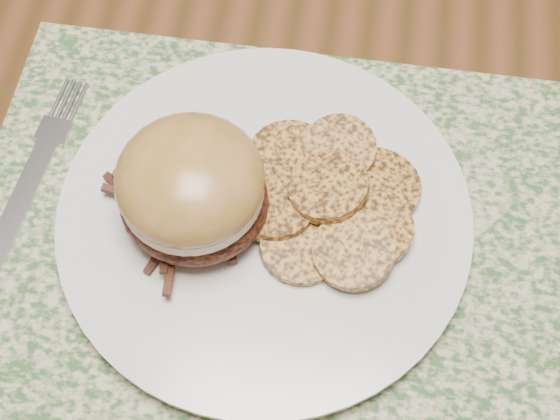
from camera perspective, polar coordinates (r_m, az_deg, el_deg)
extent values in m
plane|color=brown|center=(1.30, 10.22, -11.18)|extent=(3.50, 3.50, 0.00)
cube|color=#355C2F|center=(0.52, 1.18, -2.89)|extent=(0.45, 0.33, 0.00)
cylinder|color=silver|center=(0.52, -1.14, -0.56)|extent=(0.26, 0.26, 0.02)
ellipsoid|color=black|center=(0.50, -6.31, 0.71)|extent=(0.11, 0.10, 0.04)
cylinder|color=beige|center=(0.49, -6.51, 1.71)|extent=(0.10, 0.10, 0.01)
ellipsoid|color=#A46A36|center=(0.48, -6.63, 2.29)|extent=(0.10, 0.10, 0.05)
cylinder|color=#C18338|center=(0.53, 0.68, 3.87)|extent=(0.06, 0.06, 0.01)
cylinder|color=#C18338|center=(0.53, 4.38, 4.49)|extent=(0.07, 0.07, 0.02)
cylinder|color=#C18338|center=(0.52, 6.91, 1.74)|extent=(0.08, 0.08, 0.02)
cylinder|color=#C18338|center=(0.51, -0.47, 0.55)|extent=(0.08, 0.08, 0.02)
cylinder|color=#C18338|center=(0.51, 3.55, 1.68)|extent=(0.08, 0.07, 0.02)
cylinder|color=#C18338|center=(0.50, 6.86, -1.36)|extent=(0.05, 0.05, 0.01)
cylinder|color=#C18338|center=(0.50, 1.60, -2.61)|extent=(0.06, 0.06, 0.02)
cylinder|color=#C18338|center=(0.49, 5.42, -2.96)|extent=(0.07, 0.07, 0.02)
cube|color=silver|center=(0.56, -19.09, -0.91)|extent=(0.03, 0.13, 0.00)
cube|color=silver|center=(0.59, -16.19, 5.58)|extent=(0.02, 0.02, 0.00)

